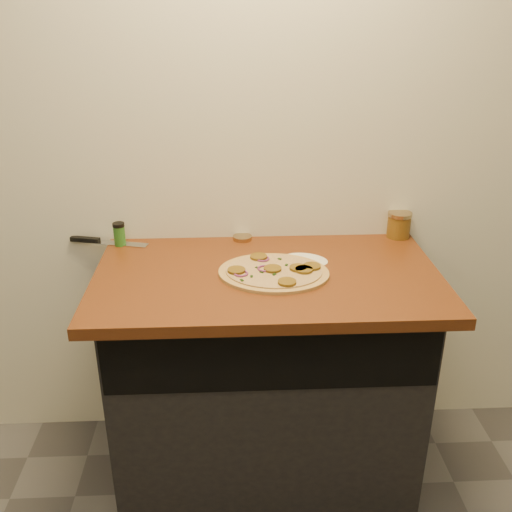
{
  "coord_description": "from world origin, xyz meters",
  "views": [
    {
      "loc": [
        -0.13,
        -0.36,
        1.76
      ],
      "look_at": [
        -0.04,
        1.45,
        0.95
      ],
      "focal_mm": 40.0,
      "sensor_mm": 36.0,
      "label": 1
    }
  ],
  "objects": [
    {
      "name": "pizza",
      "position": [
        0.02,
        1.4,
        0.91
      ],
      "size": [
        0.42,
        0.42,
        0.03
      ],
      "color": "tan",
      "rests_on": "countertop"
    },
    {
      "name": "mason_jar_lid",
      "position": [
        -0.08,
        1.72,
        0.91
      ],
      "size": [
        0.1,
        0.1,
        0.02
      ],
      "primitive_type": "cylinder",
      "rotation": [
        0.0,
        0.0,
        0.39
      ],
      "color": "#9F855C",
      "rests_on": "countertop"
    },
    {
      "name": "room_shell",
      "position": [
        0.0,
        0.0,
        1.7
      ],
      "size": [
        4.02,
        3.52,
        2.71
      ],
      "color": "beige",
      "rests_on": "ground"
    },
    {
      "name": "cabinet",
      "position": [
        0.0,
        1.45,
        0.43
      ],
      "size": [
        1.1,
        0.6,
        0.86
      ],
      "primitive_type": "cube",
      "color": "black",
      "rests_on": "ground"
    },
    {
      "name": "spice_shaker",
      "position": [
        -0.55,
        1.69,
        0.95
      ],
      "size": [
        0.05,
        0.05,
        0.09
      ],
      "color": "#286620",
      "rests_on": "countertop"
    },
    {
      "name": "flour_spill",
      "position": [
        0.15,
        1.52,
        0.9
      ],
      "size": [
        0.22,
        0.22,
        0.0
      ],
      "primitive_type": "cylinder",
      "rotation": [
        0.0,
        0.0,
        -0.41
      ],
      "color": "silver",
      "rests_on": "countertop"
    },
    {
      "name": "countertop",
      "position": [
        0.0,
        1.42,
        0.88
      ],
      "size": [
        1.2,
        0.7,
        0.04
      ],
      "primitive_type": "cube",
      "color": "#662F13",
      "rests_on": "cabinet"
    },
    {
      "name": "salsa_jar",
      "position": [
        0.54,
        1.72,
        0.95
      ],
      "size": [
        0.09,
        0.09,
        0.1
      ],
      "color": "#98260F",
      "rests_on": "countertop"
    },
    {
      "name": "chefs_knife",
      "position": [
        -0.63,
        1.71,
        0.91
      ],
      "size": [
        0.31,
        0.11,
        0.02
      ],
      "color": "#B7BAC1",
      "rests_on": "countertop"
    }
  ]
}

